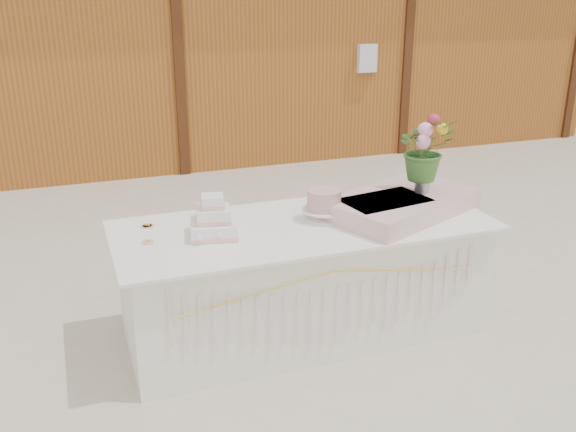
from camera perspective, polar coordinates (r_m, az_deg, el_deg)
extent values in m
plane|color=beige|center=(4.40, 1.35, -10.11)|extent=(80.00, 80.00, 0.00)
cube|color=#A15421|center=(9.67, -12.05, 15.44)|extent=(12.00, 4.00, 3.00)
cube|color=white|center=(4.23, 1.39, -5.72)|extent=(2.28, 0.88, 0.75)
cube|color=white|center=(4.07, 1.44, -0.84)|extent=(2.40, 1.00, 0.02)
cube|color=white|center=(3.90, -6.62, -1.07)|extent=(0.32, 0.32, 0.09)
cube|color=#FAB79E|center=(3.91, -6.60, -1.45)|extent=(0.34, 0.34, 0.02)
cube|color=white|center=(3.87, -6.67, 0.17)|extent=(0.23, 0.23, 0.09)
cube|color=#FAB79E|center=(3.87, -6.66, -0.16)|extent=(0.25, 0.25, 0.02)
cube|color=white|center=(3.84, -6.72, 1.30)|extent=(0.15, 0.15, 0.08)
cube|color=#FAB79E|center=(3.85, -6.71, 1.02)|extent=(0.17, 0.17, 0.02)
cylinder|color=white|center=(4.15, 3.18, -0.22)|extent=(0.24, 0.24, 0.01)
cylinder|color=white|center=(4.14, 3.18, 0.17)|extent=(0.07, 0.07, 0.04)
cylinder|color=white|center=(4.13, 3.19, 0.54)|extent=(0.28, 0.28, 0.01)
cylinder|color=#E2A4A3|center=(4.10, 3.21, 1.46)|extent=(0.22, 0.22, 0.13)
cube|color=beige|center=(4.30, 9.99, 1.07)|extent=(1.16, 0.94, 0.13)
cylinder|color=#A3A3A8|center=(4.35, 11.86, 2.95)|extent=(0.10, 0.10, 0.13)
imported|color=#406F2C|center=(4.28, 12.12, 6.51)|extent=(0.40, 0.36, 0.42)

